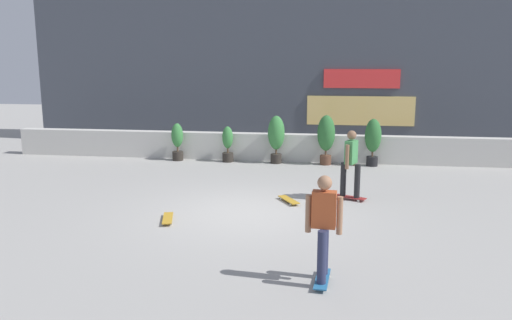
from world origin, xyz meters
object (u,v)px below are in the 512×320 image
(potted_plant_3, at_px, (326,136))
(skateboard_near_camera, at_px, (289,200))
(potted_plant_0, at_px, (177,140))
(skater_foreground, at_px, (351,162))
(potted_plant_2, at_px, (276,136))
(skater_mid_plaza, at_px, (324,224))
(skateboard_aside, at_px, (168,218))
(potted_plant_1, at_px, (228,143))
(potted_plant_4, at_px, (373,139))

(potted_plant_3, relative_size, skateboard_near_camera, 2.02)
(potted_plant_0, bearing_deg, skater_foreground, -36.77)
(potted_plant_2, height_order, potted_plant_3, potted_plant_3)
(skater_mid_plaza, bearing_deg, skateboard_aside, 141.45)
(skater_mid_plaza, distance_m, skateboard_near_camera, 4.60)
(potted_plant_1, bearing_deg, potted_plant_2, -0.00)
(skateboard_aside, bearing_deg, potted_plant_3, 63.19)
(potted_plant_1, xyz_separation_m, potted_plant_4, (4.66, -0.00, 0.26))
(potted_plant_0, height_order, potted_plant_2, potted_plant_2)
(potted_plant_4, bearing_deg, skateboard_near_camera, -116.41)
(potted_plant_2, bearing_deg, potted_plant_1, 180.00)
(skateboard_aside, bearing_deg, skater_mid_plaza, -38.55)
(potted_plant_4, distance_m, skateboard_aside, 7.97)
(potted_plant_1, bearing_deg, potted_plant_0, -180.00)
(potted_plant_3, bearing_deg, skater_foreground, -81.28)
(potted_plant_1, relative_size, skater_mid_plaza, 0.69)
(skateboard_near_camera, xyz_separation_m, skateboard_aside, (-2.42, -1.80, 0.00))
(potted_plant_2, relative_size, skater_mid_plaza, 0.91)
(potted_plant_2, xyz_separation_m, potted_plant_3, (1.60, 0.00, 0.03))
(potted_plant_1, distance_m, skater_mid_plaza, 9.59)
(potted_plant_3, height_order, skater_foreground, skater_foreground)
(potted_plant_2, height_order, skater_mid_plaza, skater_mid_plaza)
(potted_plant_1, bearing_deg, skater_foreground, -47.19)
(potted_plant_4, bearing_deg, potted_plant_2, 180.00)
(skateboard_near_camera, bearing_deg, potted_plant_3, 79.97)
(skater_foreground, bearing_deg, potted_plant_3, 98.72)
(skater_mid_plaza, bearing_deg, skater_foreground, 83.32)
(skater_mid_plaza, xyz_separation_m, skateboard_aside, (-3.29, 2.62, -0.88))
(potted_plant_0, relative_size, potted_plant_1, 1.06)
(potted_plant_1, relative_size, skateboard_aside, 1.42)
(skater_mid_plaza, height_order, skateboard_aside, skater_mid_plaza)
(potted_plant_1, bearing_deg, potted_plant_4, -0.00)
(potted_plant_0, relative_size, potted_plant_3, 0.78)
(potted_plant_4, xyz_separation_m, skater_foreground, (-0.83, -4.14, 0.07))
(skateboard_aside, bearing_deg, skater_foreground, 30.23)
(potted_plant_0, bearing_deg, potted_plant_3, 0.00)
(skater_mid_plaza, distance_m, skater_foreground, 4.91)
(potted_plant_0, xyz_separation_m, skater_mid_plaza, (4.97, -9.01, 0.27))
(potted_plant_2, relative_size, skateboard_aside, 1.88)
(potted_plant_2, distance_m, potted_plant_3, 1.60)
(potted_plant_0, xyz_separation_m, potted_plant_4, (6.37, -0.00, 0.20))
(potted_plant_2, relative_size, potted_plant_4, 1.03)
(potted_plant_3, distance_m, potted_plant_4, 1.47)
(potted_plant_0, distance_m, potted_plant_4, 6.37)
(potted_plant_0, xyz_separation_m, potted_plant_3, (4.90, 0.00, 0.26))
(potted_plant_2, xyz_separation_m, potted_plant_4, (3.06, -0.00, -0.03))
(potted_plant_3, distance_m, skateboard_aside, 7.21)
(potted_plant_4, xyz_separation_m, skater_mid_plaza, (-1.40, -9.01, 0.07))
(potted_plant_0, distance_m, skateboard_near_camera, 6.17)
(potted_plant_0, xyz_separation_m, skateboard_near_camera, (4.09, -4.58, -0.61))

